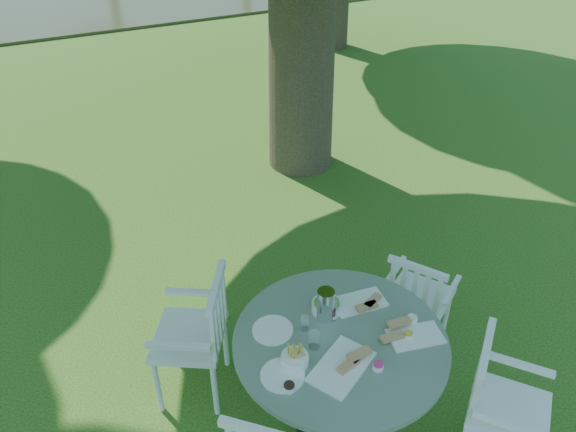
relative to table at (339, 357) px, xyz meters
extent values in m
plane|color=#1E420D|center=(0.28, 1.13, -0.66)|extent=(140.00, 140.00, 0.00)
cylinder|color=black|center=(0.00, 0.00, -0.64)|extent=(0.56, 0.56, 0.04)
cylinder|color=black|center=(0.00, 0.00, -0.25)|extent=(0.12, 0.12, 0.74)
cylinder|color=slate|center=(0.00, 0.00, 0.15)|extent=(1.35, 1.35, 0.04)
cylinder|color=white|center=(1.23, 0.34, -0.44)|extent=(0.04, 0.04, 0.44)
cylinder|color=white|center=(1.02, 0.67, -0.44)|extent=(0.04, 0.04, 0.44)
cylinder|color=white|center=(0.94, 0.15, -0.44)|extent=(0.04, 0.04, 0.44)
cylinder|color=white|center=(0.73, 0.48, -0.44)|extent=(0.04, 0.04, 0.44)
cube|color=white|center=(0.98, 0.41, -0.20)|extent=(0.59, 0.60, 0.04)
cube|color=white|center=(0.82, 0.31, 0.01)|extent=(0.27, 0.40, 0.45)
cylinder|color=white|center=(-0.85, 1.01, -0.41)|extent=(0.04, 0.04, 0.50)
cylinder|color=white|center=(-1.07, 0.62, -0.41)|extent=(0.04, 0.04, 0.50)
cylinder|color=white|center=(-0.50, 0.81, -0.41)|extent=(0.04, 0.04, 0.50)
cylinder|color=white|center=(-0.72, 0.42, -0.41)|extent=(0.04, 0.04, 0.50)
cube|color=white|center=(-0.78, 0.72, -0.13)|extent=(0.66, 0.68, 0.04)
cube|color=white|center=(-0.59, 0.61, 0.10)|extent=(0.29, 0.47, 0.51)
cylinder|color=white|center=(1.07, -0.74, -0.41)|extent=(0.04, 0.04, 0.50)
cylinder|color=white|center=(0.81, -0.44, -0.41)|extent=(0.04, 0.04, 0.50)
cube|color=white|center=(0.77, -0.73, -0.14)|extent=(0.69, 0.68, 0.04)
cube|color=white|center=(0.63, -0.56, 0.09)|extent=(0.42, 0.36, 0.51)
cube|color=white|center=(-0.11, -0.20, 0.17)|extent=(0.49, 0.43, 0.02)
cube|color=white|center=(0.43, -0.19, 0.17)|extent=(0.37, 0.26, 0.01)
cube|color=white|center=(0.28, 0.23, 0.17)|extent=(0.37, 0.23, 0.01)
cylinder|color=white|center=(-0.45, -0.10, 0.17)|extent=(0.26, 0.26, 0.01)
cylinder|color=white|center=(-0.35, 0.25, 0.17)|extent=(0.26, 0.26, 0.01)
cylinder|color=white|center=(-0.35, -0.05, 0.20)|extent=(0.17, 0.17, 0.06)
cylinder|color=white|center=(0.04, 0.26, 0.20)|extent=(0.20, 0.20, 0.07)
cylinder|color=silver|center=(0.00, 0.21, 0.28)|extent=(0.11, 0.11, 0.23)
cylinder|color=white|center=(0.04, 0.18, 0.25)|extent=(0.06, 0.06, 0.17)
cylinder|color=white|center=(-0.16, 0.17, 0.21)|extent=(0.06, 0.06, 0.10)
cylinder|color=white|center=(-0.18, 0.01, 0.23)|extent=(0.07, 0.07, 0.12)
cylinder|color=white|center=(0.08, -0.30, 0.18)|extent=(0.07, 0.07, 0.03)
cylinder|color=white|center=(0.39, -0.17, 0.18)|extent=(0.06, 0.06, 0.03)
cylinder|color=white|center=(0.49, -0.07, 0.18)|extent=(0.08, 0.08, 0.03)
cylinder|color=white|center=(-0.46, -0.21, 0.18)|extent=(0.07, 0.07, 0.03)
camera|label=1|loc=(-1.37, -2.06, 2.77)|focal=35.00mm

